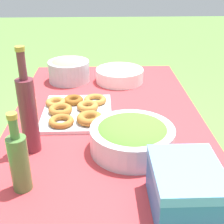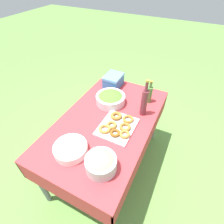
% 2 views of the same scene
% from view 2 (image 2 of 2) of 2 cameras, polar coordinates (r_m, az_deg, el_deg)
% --- Properties ---
extents(ground_plane, '(14.00, 14.00, 0.00)m').
position_cam_2_polar(ground_plane, '(2.25, -1.36, -16.47)').
color(ground_plane, '#609342').
extents(picnic_table, '(1.42, 0.84, 0.76)m').
position_cam_2_polar(picnic_table, '(1.73, -1.70, -5.00)').
color(picnic_table, '#B73338').
rests_on(picnic_table, ground_plane).
extents(salad_bowl, '(0.30, 0.30, 0.11)m').
position_cam_2_polar(salad_bowl, '(1.82, -0.50, 4.50)').
color(salad_bowl, silver).
rests_on(salad_bowl, picnic_table).
extents(pasta_bowl, '(0.23, 0.23, 0.13)m').
position_cam_2_polar(pasta_bowl, '(1.29, -3.66, -16.26)').
color(pasta_bowl, '#B2B7BC').
rests_on(pasta_bowl, picnic_table).
extents(donut_platter, '(0.36, 0.30, 0.05)m').
position_cam_2_polar(donut_platter, '(1.58, 1.81, -4.51)').
color(donut_platter, silver).
rests_on(donut_platter, picnic_table).
extents(plate_stack, '(0.26, 0.26, 0.07)m').
position_cam_2_polar(plate_stack, '(1.43, -13.33, -11.69)').
color(plate_stack, white).
rests_on(plate_stack, picnic_table).
extents(olive_oil_bottle, '(0.06, 0.06, 0.25)m').
position_cam_2_polar(olive_oil_bottle, '(1.85, 12.09, 5.81)').
color(olive_oil_bottle, '#4C7238').
rests_on(olive_oil_bottle, picnic_table).
extents(wine_bottle, '(0.06, 0.06, 0.38)m').
position_cam_2_polar(wine_bottle, '(1.65, 10.48, 3.32)').
color(wine_bottle, maroon).
rests_on(wine_bottle, picnic_table).
extents(cooler_box, '(0.23, 0.18, 0.14)m').
position_cam_2_polar(cooler_box, '(2.07, 0.45, 10.20)').
color(cooler_box, '#3372B7').
rests_on(cooler_box, picnic_table).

